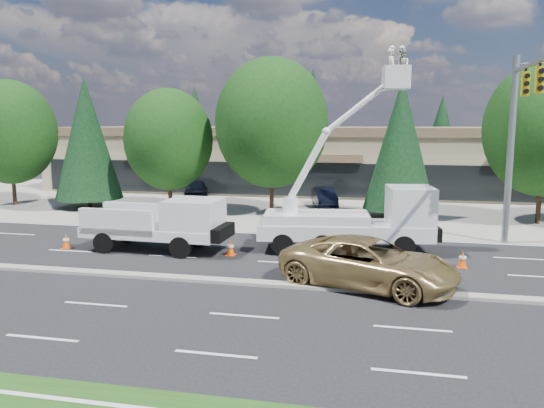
% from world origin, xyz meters
% --- Properties ---
extents(ground, '(140.00, 140.00, 0.00)m').
position_xyz_m(ground, '(0.00, 0.00, 0.00)').
color(ground, black).
rests_on(ground, ground).
extents(concrete_apron, '(140.00, 22.00, 0.01)m').
position_xyz_m(concrete_apron, '(0.00, 20.00, 0.01)').
color(concrete_apron, gray).
rests_on(concrete_apron, ground).
extents(road_median, '(120.00, 0.55, 0.12)m').
position_xyz_m(road_median, '(0.00, 0.00, 0.06)').
color(road_median, gray).
rests_on(road_median, ground).
extents(strip_mall, '(50.40, 15.40, 5.50)m').
position_xyz_m(strip_mall, '(0.00, 29.97, 2.83)').
color(strip_mall, tan).
rests_on(strip_mall, ground).
extents(tree_front_a, '(6.42, 6.42, 8.91)m').
position_xyz_m(tree_front_a, '(-22.00, 15.00, 5.22)').
color(tree_front_a, '#332114').
rests_on(tree_front_a, ground).
extents(tree_front_b, '(4.56, 4.56, 8.98)m').
position_xyz_m(tree_front_b, '(-16.00, 15.00, 4.82)').
color(tree_front_b, '#332114').
rests_on(tree_front_b, ground).
extents(tree_front_c, '(5.88, 5.88, 8.16)m').
position_xyz_m(tree_front_c, '(-10.00, 15.00, 4.77)').
color(tree_front_c, '#332114').
rests_on(tree_front_c, ground).
extents(tree_front_d, '(7.20, 7.20, 9.99)m').
position_xyz_m(tree_front_d, '(-3.00, 15.00, 5.85)').
color(tree_front_d, '#332114').
rests_on(tree_front_d, ground).
extents(tree_front_e, '(4.36, 4.36, 8.60)m').
position_xyz_m(tree_front_e, '(5.00, 15.00, 4.61)').
color(tree_front_e, '#332114').
rests_on(tree_front_e, ground).
extents(tree_back_a, '(5.15, 5.15, 10.16)m').
position_xyz_m(tree_back_a, '(-18.00, 42.00, 5.45)').
color(tree_back_a, '#332114').
rests_on(tree_back_a, ground).
extents(tree_back_b, '(6.05, 6.05, 11.92)m').
position_xyz_m(tree_back_b, '(-4.00, 42.00, 6.39)').
color(tree_back_b, '#332114').
rests_on(tree_back_b, ground).
extents(tree_back_c, '(4.49, 4.49, 8.84)m').
position_xyz_m(tree_back_c, '(10.00, 42.00, 4.74)').
color(tree_back_c, '#332114').
rests_on(tree_back_c, ground).
extents(signal_mast, '(2.76, 10.16, 9.00)m').
position_xyz_m(signal_mast, '(10.03, 7.04, 6.06)').
color(signal_mast, gray).
rests_on(signal_mast, ground).
extents(utility_pickup, '(6.48, 2.73, 2.45)m').
position_xyz_m(utility_pickup, '(-5.84, 4.18, 1.01)').
color(utility_pickup, silver).
rests_on(utility_pickup, ground).
extents(bucket_truck, '(8.13, 3.43, 9.18)m').
position_xyz_m(bucket_truck, '(3.05, 5.98, 1.93)').
color(bucket_truck, silver).
rests_on(bucket_truck, ground).
extents(traffic_cone_a, '(0.40, 0.40, 0.70)m').
position_xyz_m(traffic_cone_a, '(-10.50, 3.64, 0.34)').
color(traffic_cone_a, '#FC5007').
rests_on(traffic_cone_a, ground).
extents(traffic_cone_b, '(0.40, 0.40, 0.70)m').
position_xyz_m(traffic_cone_b, '(-2.53, 3.97, 0.34)').
color(traffic_cone_b, '#FC5007').
rests_on(traffic_cone_b, ground).
extents(traffic_cone_c, '(0.40, 0.40, 0.70)m').
position_xyz_m(traffic_cone_c, '(0.86, 3.79, 0.34)').
color(traffic_cone_c, '#FC5007').
rests_on(traffic_cone_c, ground).
extents(traffic_cone_d, '(0.40, 0.40, 0.70)m').
position_xyz_m(traffic_cone_d, '(7.32, 3.99, 0.34)').
color(traffic_cone_d, '#FC5007').
rests_on(traffic_cone_d, ground).
extents(minivan, '(6.93, 4.82, 1.76)m').
position_xyz_m(minivan, '(3.64, 0.60, 0.88)').
color(minivan, tan).
rests_on(minivan, ground).
extents(parked_car_west, '(2.77, 4.48, 1.42)m').
position_xyz_m(parked_car_west, '(-10.35, 21.00, 0.71)').
color(parked_car_west, black).
rests_on(parked_car_west, ground).
extents(parked_car_east, '(2.39, 4.25, 1.33)m').
position_xyz_m(parked_car_east, '(0.00, 18.87, 0.66)').
color(parked_car_east, black).
rests_on(parked_car_east, ground).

